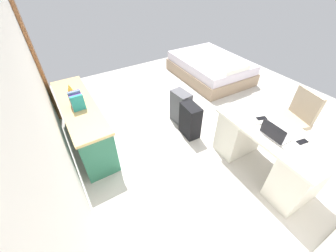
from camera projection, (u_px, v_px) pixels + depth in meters
The scene contains 15 objects.
ground_plane at pixel (202, 120), 3.94m from camera, with size 5.87×5.87×0.00m, color beige.
wall_back at pixel (39, 98), 2.18m from camera, with size 4.87×0.10×2.55m, color silver.
door_wooden at pixel (36, 59), 3.60m from camera, with size 0.88×0.05×2.04m, color brown.
desk at pixel (266, 151), 2.81m from camera, with size 1.46×0.71×0.74m.
office_chair at pixel (290, 123), 3.22m from camera, with size 0.56×0.56×0.94m.
credenza at pixel (84, 123), 3.29m from camera, with size 1.80×0.48×0.74m.
bed at pixel (210, 68), 5.15m from camera, with size 1.94×1.46×0.58m.
suitcase_black at pixel (190, 121), 3.46m from camera, with size 0.36×0.22×0.58m, color black.
suitcase_spare_grey at pixel (181, 108), 3.73m from camera, with size 0.36×0.22×0.61m, color #4C4C51.
laptop at pixel (275, 134), 2.47m from camera, with size 0.32×0.23×0.21m.
computer_mouse at pixel (259, 123), 2.68m from camera, with size 0.06×0.10×0.03m, color white.
cell_phone_near_laptop at pixel (302, 142), 2.43m from camera, with size 0.07×0.14×0.01m, color black.
cell_phone_by_mouse at pixel (262, 118), 2.77m from camera, with size 0.07×0.14×0.01m, color black.
book_row at pixel (77, 100), 2.92m from camera, with size 0.23×0.17×0.24m.
figurine_small at pixel (69, 88), 3.31m from camera, with size 0.08×0.08×0.11m, color gold.
Camera 1 is at (-2.29, 2.17, 2.45)m, focal length 22.33 mm.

